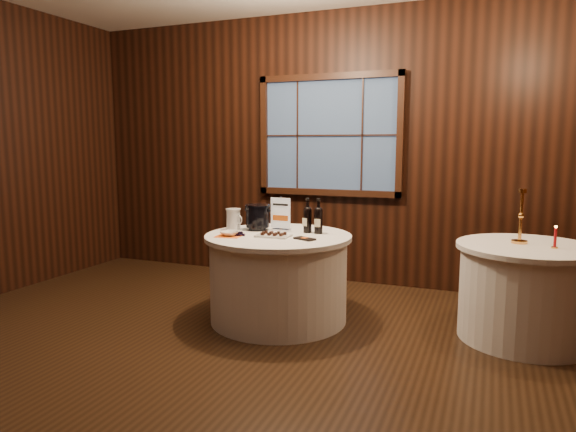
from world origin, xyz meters
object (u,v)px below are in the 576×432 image
at_px(chocolate_plate, 273,235).
at_px(glass_pitcher, 234,219).
at_px(sign_stand, 281,219).
at_px(cracker_bowl, 230,233).
at_px(grape_bunch, 239,234).
at_px(port_bottle_right, 318,218).
at_px(chocolate_box, 305,239).
at_px(brass_candlestick, 520,224).
at_px(ice_bucket, 258,217).
at_px(main_table, 278,277).
at_px(side_table, 525,292).
at_px(port_bottle_left, 308,218).
at_px(red_candle, 555,239).

distance_m(chocolate_plate, glass_pitcher, 0.52).
bearing_deg(sign_stand, cracker_bowl, -123.57).
distance_m(sign_stand, grape_bunch, 0.46).
relative_size(sign_stand, cracker_bowl, 2.00).
height_order(port_bottle_right, grape_bunch, port_bottle_right).
height_order(port_bottle_right, chocolate_box, port_bottle_right).
xyz_separation_m(grape_bunch, brass_candlestick, (2.22, 0.55, 0.14)).
bearing_deg(chocolate_plate, ice_bucket, 135.53).
relative_size(sign_stand, chocolate_plate, 1.10).
bearing_deg(main_table, brass_candlestick, 10.33).
bearing_deg(brass_candlestick, sign_stand, -175.40).
height_order(sign_stand, glass_pitcher, sign_stand).
height_order(main_table, chocolate_box, chocolate_box).
relative_size(glass_pitcher, cracker_bowl, 1.27).
height_order(sign_stand, ice_bucket, sign_stand).
bearing_deg(chocolate_plate, grape_bunch, -164.41).
relative_size(main_table, sign_stand, 4.09).
xyz_separation_m(ice_bucket, grape_bunch, (-0.02, -0.35, -0.11)).
bearing_deg(port_bottle_right, main_table, -152.85).
xyz_separation_m(port_bottle_right, chocolate_plate, (-0.31, -0.29, -0.12)).
bearing_deg(side_table, port_bottle_left, -176.53).
bearing_deg(red_candle, ice_bucket, -178.27).
relative_size(main_table, glass_pitcher, 6.45).
xyz_separation_m(port_bottle_left, port_bottle_right, (0.11, -0.01, 0.00)).
relative_size(port_bottle_left, port_bottle_right, 1.00).
bearing_deg(port_bottle_right, chocolate_plate, -139.53).
relative_size(chocolate_plate, grape_bunch, 1.79).
relative_size(ice_bucket, red_candle, 1.33).
height_order(chocolate_box, grape_bunch, grape_bunch).
distance_m(sign_stand, red_candle, 2.23).
distance_m(port_bottle_right, chocolate_box, 0.34).
bearing_deg(glass_pitcher, ice_bucket, 42.21).
bearing_deg(grape_bunch, chocolate_plate, 15.59).
bearing_deg(side_table, chocolate_plate, -168.34).
xyz_separation_m(port_bottle_left, glass_pitcher, (-0.68, -0.12, -0.03)).
height_order(port_bottle_right, chocolate_plate, port_bottle_right).
bearing_deg(sign_stand, glass_pitcher, -160.41).
bearing_deg(main_table, port_bottle_left, 43.40).
bearing_deg(glass_pitcher, cracker_bowl, -49.47).
bearing_deg(brass_candlestick, chocolate_plate, -166.48).
relative_size(chocolate_plate, chocolate_box, 1.58).
bearing_deg(sign_stand, chocolate_box, -40.22).
bearing_deg(sign_stand, side_table, 6.14).
relative_size(chocolate_plate, red_candle, 1.61).
bearing_deg(port_bottle_left, glass_pitcher, -146.53).
bearing_deg(glass_pitcher, chocolate_box, 4.00).
distance_m(grape_bunch, red_candle, 2.50).
bearing_deg(main_table, grape_bunch, -146.05).
height_order(chocolate_box, cracker_bowl, cracker_bowl).
xyz_separation_m(sign_stand, red_candle, (2.23, 0.04, -0.04)).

